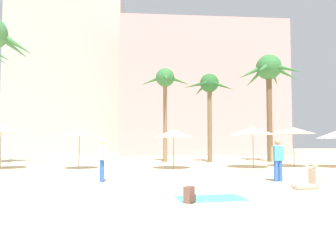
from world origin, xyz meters
name	(u,v)px	position (x,y,z in m)	size (l,w,h in m)	color
ground	(146,240)	(0.00, 0.00, 0.00)	(120.00, 120.00, 0.00)	beige
hotel_pink	(198,93)	(6.89, 33.57, 7.70)	(18.97, 11.53, 15.39)	pink
hotel_tower_gray	(71,73)	(-10.77, 41.13, 11.65)	(15.21, 10.54, 23.30)	#BCB7AD
palm_tree_left	(165,84)	(1.64, 18.85, 6.06)	(4.07, 4.10, 7.32)	#896B4C
palm_tree_center	(209,90)	(4.99, 18.09, 5.55)	(4.08, 3.76, 6.78)	brown
palm_tree_right	(269,74)	(9.86, 18.40, 6.91)	(5.41, 4.77, 8.45)	brown
cafe_umbrella_0	(79,132)	(-3.72, 13.07, 2.10)	(2.05, 2.05, 2.30)	gray
cafe_umbrella_1	(1,129)	(-8.19, 13.35, 2.29)	(2.31, 2.31, 2.49)	gray
cafe_umbrella_4	(253,131)	(6.53, 13.00, 2.21)	(2.63, 2.63, 2.44)	gray
cafe_umbrella_5	(174,134)	(1.71, 12.76, 2.03)	(2.31, 2.31, 2.25)	gray
cafe_umbrella_6	(293,131)	(9.32, 13.51, 2.25)	(2.56, 2.56, 2.46)	gray
beach_towel	(211,198)	(1.83, 3.45, 0.01)	(1.87, 1.05, 0.01)	#4CC6D6
backpack	(189,195)	(1.15, 2.89, 0.20)	(0.34, 0.35, 0.42)	brown
person_mid_left	(102,158)	(-1.66, 7.23, 0.93)	(0.30, 0.61, 1.69)	blue
person_far_right	(311,179)	(5.57, 4.92, 0.32)	(0.93, 0.47, 0.92)	beige
person_far_left	(278,158)	(5.30, 6.85, 0.91)	(0.61, 0.28, 1.67)	blue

